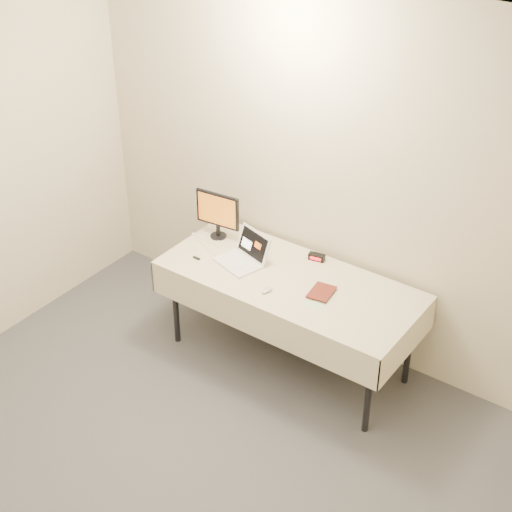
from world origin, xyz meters
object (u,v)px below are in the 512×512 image
Objects in this scene: table at (289,286)px; monitor at (218,212)px; laptop at (244,255)px; book at (312,278)px.

monitor is (-0.75, 0.16, 0.28)m from table.
table is at bearing -17.85° from monitor.
laptop reaches higher than book.
book is (0.20, -0.03, 0.16)m from table.
table is at bearing 162.42° from book.
monitor reaches higher than book.
table is at bearing 17.24° from laptop.
book is at bearing -17.37° from monitor.
book is (0.95, -0.19, -0.11)m from monitor.
table is 0.40m from laptop.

